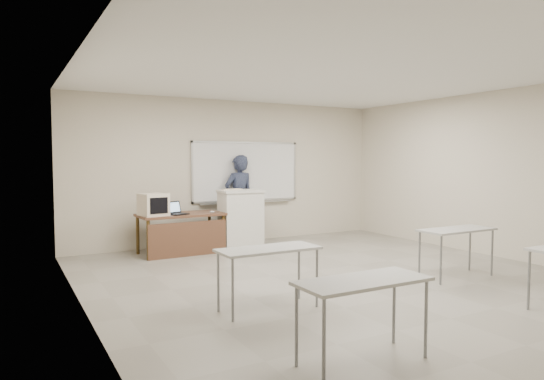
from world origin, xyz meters
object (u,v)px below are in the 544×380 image
whiteboard (246,172)px  laptop (178,211)px  presenter (239,199)px  keyboard (232,190)px  podium (241,219)px  crt_monitor (153,205)px  instructor_desk (183,224)px  mouse (212,212)px

whiteboard → laptop: (-1.79, -0.79, -0.67)m
laptop → presenter: 1.71m
whiteboard → laptop: 2.07m
keyboard → podium: bearing=-31.5°
laptop → crt_monitor: bearing=153.9°
instructor_desk → laptop: bearing=-174.7°
podium → whiteboard: bearing=60.6°
whiteboard → laptop: size_ratio=7.68×
laptop → mouse: size_ratio=3.23×
presenter → keyboard: bearing=46.5°
whiteboard → presenter: whiteboard is taller
instructor_desk → keyboard: 1.21m
podium → mouse: size_ratio=11.57×
whiteboard → crt_monitor: (-2.24, -0.76, -0.53)m
whiteboard → instructor_desk: whiteboard is taller
whiteboard → laptop: whiteboard is taller
crt_monitor → presenter: presenter is taller
keyboard → whiteboard: bearing=43.2°
crt_monitor → keyboard: keyboard is taller
crt_monitor → presenter: 2.12m
podium → crt_monitor: size_ratio=2.37×
whiteboard → laptop: bearing=-156.1°
crt_monitor → keyboard: (1.59, 0.08, 0.22)m
podium → keyboard: bearing=155.6°
podium → instructor_desk: bearing=-175.8°
podium → crt_monitor: (-1.74, 0.00, 0.37)m
whiteboard → keyboard: (-0.65, -0.69, -0.31)m
podium → laptop: podium is taller
whiteboard → mouse: 1.60m
instructor_desk → laptop: (-0.10, -0.01, 0.24)m
mouse → keyboard: 0.66m
podium → presenter: presenter is taller
crt_monitor → laptop: bearing=-13.1°
mouse → keyboard: keyboard is taller
instructor_desk → presenter: (1.46, 0.67, 0.36)m
laptop → keyboard: 1.20m
laptop → mouse: laptop is taller
whiteboard → presenter: 0.61m
whiteboard → keyboard: size_ratio=6.17×
whiteboard → keyboard: bearing=-133.4°
podium → laptop: 1.31m
keyboard → presenter: size_ratio=0.22×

